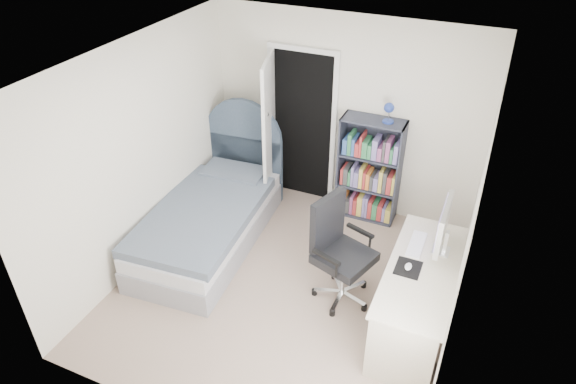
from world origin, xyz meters
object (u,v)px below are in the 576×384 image
at_px(nightstand, 245,166).
at_px(desk, 418,295).
at_px(bookcase, 370,174).
at_px(floor_lamp, 265,171).
at_px(bed, 212,216).
at_px(office_chair, 338,245).

relative_size(nightstand, desk, 0.35).
bearing_deg(bookcase, floor_lamp, -162.46).
bearing_deg(bed, bookcase, 37.54).
xyz_separation_m(bed, desk, (2.55, -0.43, 0.10)).
bearing_deg(bed, desk, -9.62).
bearing_deg(desk, bookcase, 120.36).
distance_m(nightstand, desk, 3.13).
xyz_separation_m(floor_lamp, bookcase, (1.26, 0.40, 0.04)).
bearing_deg(nightstand, office_chair, -38.47).
bearing_deg(floor_lamp, bookcase, 17.54).
bearing_deg(bookcase, nightstand, -177.82).
bearing_deg(office_chair, floor_lamp, 140.44).
height_order(nightstand, floor_lamp, floor_lamp).
distance_m(bed, bookcase, 2.02).
bearing_deg(floor_lamp, nightstand, 144.84).
distance_m(bed, desk, 2.58).
bearing_deg(floor_lamp, bed, -111.41).
bearing_deg(office_chair, bed, 169.77).
distance_m(nightstand, bookcase, 1.75).
relative_size(floor_lamp, desk, 0.91).
height_order(nightstand, office_chair, office_chair).
height_order(nightstand, desk, desk).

